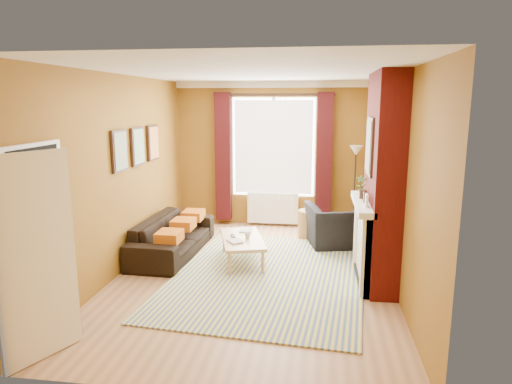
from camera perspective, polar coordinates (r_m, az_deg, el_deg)
ground at (r=6.61m, az=-0.30°, el=-10.24°), size 5.50×5.50×0.00m
room_walls at (r=6.46m, az=5.55°, el=1.90°), size 3.82×5.54×2.83m
striped_rug at (r=6.55m, az=1.64°, el=-10.37°), size 2.92×3.82×0.02m
sofa at (r=7.49m, az=-10.37°, el=-5.41°), size 0.89×2.08×0.60m
armchair at (r=7.89m, az=10.55°, el=-4.18°), size 1.27×1.17×0.70m
coffee_table at (r=6.97m, az=-1.74°, el=-6.07°), size 0.89×1.29×0.39m
wicker_stool at (r=8.32m, az=6.66°, el=-3.97°), size 0.50×0.50×0.50m
floor_lamp at (r=8.59m, az=12.33°, el=3.40°), size 0.31×0.31×1.63m
book_a at (r=6.72m, az=-3.36°, el=-6.26°), size 0.30×0.31×0.02m
book_b at (r=7.34m, az=-2.08°, el=-4.73°), size 0.22×0.28×0.02m
mug at (r=6.90m, az=-1.07°, el=-5.49°), size 0.10×0.10×0.09m
tv_remote at (r=7.01m, az=-2.87°, el=-5.52°), size 0.11×0.18×0.02m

